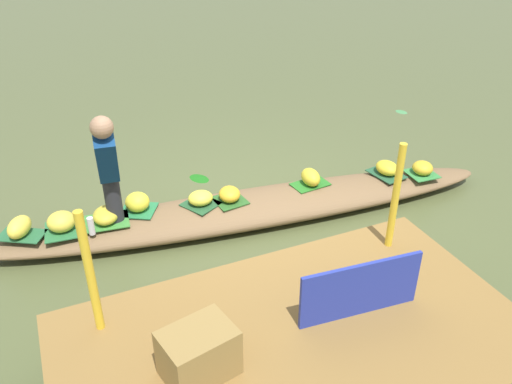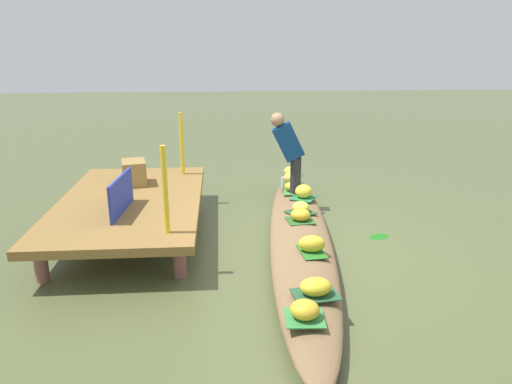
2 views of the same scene
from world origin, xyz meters
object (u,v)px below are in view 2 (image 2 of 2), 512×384
Objects in this scene: banana_bunch_1 at (294,186)px; banana_bunch_3 at (316,287)px; moored_boat at (119,182)px; water_bottle at (283,183)px; banana_bunch_7 at (304,191)px; banana_bunch_4 at (312,244)px; banana_bunch_2 at (292,172)px; banana_bunch_5 at (301,207)px; vendor_person at (289,148)px; banana_bunch_0 at (305,310)px; produce_crate at (134,172)px; market_banner at (121,194)px; banana_bunch_8 at (292,178)px; banana_bunch_6 at (301,215)px; vendor_boat at (300,237)px.

banana_bunch_3 is at bearing 174.78° from banana_bunch_1.
water_bottle is at bearing -126.75° from moored_boat.
banana_bunch_7 reaches higher than water_bottle.
banana_bunch_4 is (-3.49, -2.73, 0.25)m from moored_boat.
banana_bunch_2 is 1.74m from banana_bunch_5.
banana_bunch_0 is at bearing 174.36° from vendor_person.
banana_bunch_7 is 2.44m from produce_crate.
banana_bunch_0 reaches higher than banana_bunch_1.
market_banner is (1.73, 2.00, 0.36)m from banana_bunch_3.
banana_bunch_5 is 1.37m from banana_bunch_8.
banana_bunch_1 is 1.23× the size of banana_bunch_7.
banana_bunch_7 is (0.92, -0.20, 0.02)m from banana_bunch_6.
banana_bunch_4 reaches higher than banana_bunch_3.
banana_bunch_5 is (0.54, -0.10, 0.20)m from vendor_boat.
banana_bunch_1 is 1.69× the size of water_bottle.
moored_boat is 6.28× the size of banana_bunch_4.
vendor_boat is 1.67m from water_bottle.
vendor_boat is 12.63× the size of produce_crate.
banana_bunch_2 is at bearing -113.92° from moored_boat.
banana_bunch_0 is 3.94m from banana_bunch_8.
vendor_person reaches higher than banana_bunch_1.
banana_bunch_0 is at bearing -167.28° from moored_boat.
banana_bunch_1 is at bearing -53.99° from vendor_person.
water_bottle is at bearing 0.33° from banana_bunch_4.
banana_bunch_0 is at bearing 171.33° from banana_bunch_5.
banana_bunch_0 is 3.81m from produce_crate.
produce_crate is (-1.49, -0.54, 0.56)m from moored_boat.
banana_bunch_3 reaches higher than banana_bunch_6.
vendor_person reaches higher than banana_bunch_4.
banana_bunch_1 is at bearing 173.76° from banana_bunch_2.
banana_bunch_4 is at bearing 176.04° from banana_bunch_5.
banana_bunch_8 reaches higher than banana_bunch_1.
banana_bunch_5 is at bearing -10.02° from banana_bunch_6.
market_banner is at bearing 126.25° from water_bottle.
market_banner reaches higher than vendor_boat.
banana_bunch_8 is (-0.37, 0.07, 0.00)m from banana_bunch_2.
market_banner is (-0.14, 2.17, 0.37)m from banana_bunch_6.
banana_bunch_0 is 2.82m from market_banner.
banana_bunch_4 is at bearing -105.85° from market_banner.
banana_bunch_0 is at bearing 170.47° from banana_bunch_7.
banana_bunch_2 reaches higher than banana_bunch_0.
banana_bunch_4 reaches higher than banana_bunch_6.
banana_bunch_4 is at bearing -179.67° from water_bottle.
banana_bunch_3 is (-1.63, 0.13, 0.21)m from vendor_boat.
banana_bunch_8 is (2.61, -0.17, 0.01)m from banana_bunch_4.
moored_boat is 2.82m from market_banner.
banana_bunch_6 is 2.21m from market_banner.
banana_bunch_1 is 0.23m from water_bottle.
banana_bunch_8 is at bearing 4.92° from banana_bunch_7.
vendor_boat is at bearing 169.95° from banana_bunch_6.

